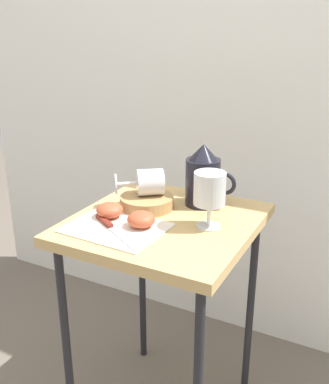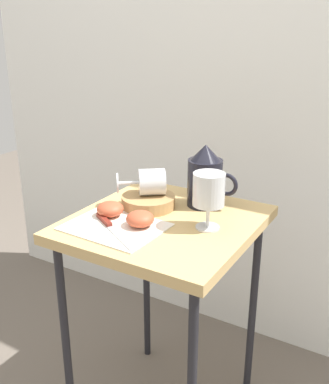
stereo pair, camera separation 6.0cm
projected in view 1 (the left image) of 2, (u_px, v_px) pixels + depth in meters
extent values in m
cube|color=white|center=(237.00, 90.00, 1.62)|extent=(2.40, 0.03, 1.97)
cube|color=tan|center=(164.00, 224.00, 1.26)|extent=(0.49, 0.51, 0.03)
cylinder|color=black|center=(67.00, 350.00, 1.29)|extent=(0.02, 0.02, 0.67)
cylinder|color=black|center=(142.00, 279.00, 1.64)|extent=(0.02, 0.02, 0.67)
cylinder|color=black|center=(250.00, 310.00, 1.47)|extent=(0.02, 0.02, 0.67)
cube|color=silver|center=(116.00, 228.00, 1.19)|extent=(0.26, 0.21, 0.00)
cylinder|color=#AD8451|center=(147.00, 202.00, 1.32)|extent=(0.16, 0.16, 0.03)
cylinder|color=black|center=(203.00, 182.00, 1.33)|extent=(0.10, 0.10, 0.14)
cylinder|color=#B23819|center=(202.00, 191.00, 1.34)|extent=(0.09, 0.09, 0.08)
cone|color=black|center=(204.00, 152.00, 1.30)|extent=(0.09, 0.09, 0.05)
torus|color=black|center=(225.00, 184.00, 1.30)|extent=(0.07, 0.01, 0.07)
cylinder|color=silver|center=(208.00, 226.00, 1.20)|extent=(0.06, 0.06, 0.00)
cylinder|color=silver|center=(209.00, 215.00, 1.19)|extent=(0.01, 0.01, 0.06)
cylinder|color=silver|center=(210.00, 188.00, 1.16)|extent=(0.08, 0.08, 0.09)
cylinder|color=#B23819|center=(210.00, 195.00, 1.17)|extent=(0.07, 0.07, 0.04)
cylinder|color=silver|center=(150.00, 182.00, 1.32)|extent=(0.11, 0.11, 0.08)
cylinder|color=silver|center=(127.00, 183.00, 1.31)|extent=(0.05, 0.04, 0.01)
cylinder|color=silver|center=(116.00, 184.00, 1.30)|extent=(0.04, 0.05, 0.06)
ellipsoid|color=#C15133|center=(110.00, 210.00, 1.25)|extent=(0.07, 0.07, 0.04)
ellipsoid|color=#C15133|center=(141.00, 219.00, 1.19)|extent=(0.07, 0.07, 0.04)
cube|color=silver|center=(124.00, 239.00, 1.12)|extent=(0.13, 0.09, 0.00)
cube|color=maroon|center=(104.00, 221.00, 1.21)|extent=(0.08, 0.06, 0.01)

